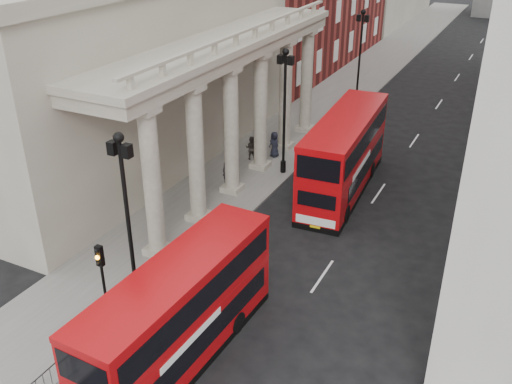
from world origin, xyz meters
TOP-DOWN VIEW (x-y plane):
  - ground at (0.00, 0.00)m, footprint 260.00×260.00m
  - sidewalk_west at (-3.00, 30.00)m, footprint 6.00×140.00m
  - kerb at (-0.05, 30.00)m, footprint 0.20×140.00m
  - portico_building at (-10.50, 18.00)m, footprint 9.00×28.00m
  - lamp_post_south at (-0.60, 4.00)m, footprint 1.05×0.44m
  - lamp_post_mid at (-0.60, 20.00)m, footprint 1.05×0.44m
  - lamp_post_north at (-0.60, 36.00)m, footprint 1.05×0.44m
  - traffic_light at (-0.50, 1.98)m, footprint 0.28×0.33m
  - crowd_barriers at (-0.35, 2.23)m, footprint 0.50×18.75m
  - bus_near at (2.97, 2.27)m, footprint 2.84×10.18m
  - bus_far at (3.77, 19.39)m, footprint 3.47×11.51m
  - pedestrian_a at (-3.04, 16.78)m, footprint 0.81×0.75m
  - pedestrian_b at (-3.50, 20.97)m, footprint 0.94×0.79m
  - pedestrian_c at (-2.27, 22.17)m, footprint 1.07×0.92m

SIDE VIEW (x-z plane):
  - ground at x=0.00m, z-range 0.00..0.00m
  - sidewalk_west at x=-3.00m, z-range 0.00..0.12m
  - kerb at x=-0.05m, z-range 0.00..0.14m
  - crowd_barriers at x=-0.35m, z-range 0.12..1.22m
  - pedestrian_b at x=-3.50m, z-range 0.12..1.84m
  - pedestrian_c at x=-2.27m, z-range 0.12..1.96m
  - pedestrian_a at x=-3.04m, z-range 0.12..1.98m
  - bus_near at x=2.97m, z-range 0.10..4.46m
  - bus_far at x=3.77m, z-range 0.11..5.01m
  - traffic_light at x=-0.50m, z-range 0.96..5.26m
  - lamp_post_south at x=-0.60m, z-range 0.75..9.07m
  - lamp_post_mid at x=-0.60m, z-range 0.75..9.07m
  - lamp_post_north at x=-0.60m, z-range 0.75..9.07m
  - portico_building at x=-10.50m, z-range 0.00..12.00m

